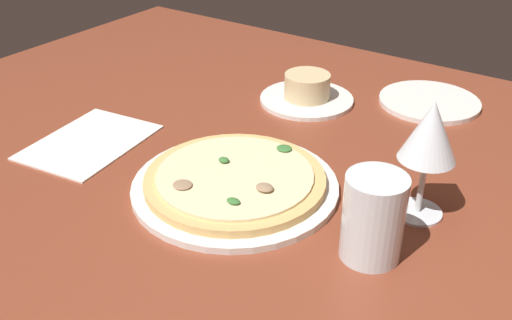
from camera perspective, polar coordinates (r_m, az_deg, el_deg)
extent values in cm
cube|color=brown|center=(90.18, 1.89, -1.75)|extent=(150.00, 110.00, 4.00)
cylinder|color=silver|center=(83.59, -2.03, -2.56)|extent=(29.32, 29.32, 1.00)
cylinder|color=tan|center=(83.00, -2.05, -1.92)|extent=(25.65, 25.65, 1.20)
cylinder|color=beige|center=(82.57, -2.06, -1.45)|extent=(22.18, 22.18, 0.40)
ellipsoid|color=#387033|center=(85.11, -3.14, 0.00)|extent=(1.61, 1.32, 0.71)
ellipsoid|color=#937556|center=(78.65, 0.84, -2.69)|extent=(2.45, 2.09, 0.79)
ellipsoid|color=#937556|center=(80.22, -7.13, -2.38)|extent=(2.72, 2.60, 0.42)
ellipsoid|color=#387033|center=(76.23, -2.21, -3.99)|extent=(1.90, 1.34, 0.57)
ellipsoid|color=#387033|center=(88.40, 2.75, 1.15)|extent=(2.35, 2.20, 0.44)
cylinder|color=silver|center=(110.41, 4.92, 5.87)|extent=(17.32, 17.32, 0.80)
cylinder|color=#D1B784|center=(109.33, 4.98, 7.15)|extent=(8.41, 8.41, 4.57)
cylinder|color=silver|center=(81.73, 15.33, -4.87)|extent=(6.57, 6.57, 0.40)
cylinder|color=silver|center=(79.46, 15.73, -2.37)|extent=(0.80, 0.80, 8.04)
cone|color=silver|center=(75.62, 16.56, 2.73)|extent=(7.36, 7.36, 7.91)
cone|color=maroon|center=(76.64, 16.32, 1.24)|extent=(2.85, 2.85, 3.40)
cylinder|color=silver|center=(70.16, 11.28, -5.49)|extent=(7.34, 7.34, 10.91)
cylinder|color=silver|center=(71.60, 11.09, -7.09)|extent=(6.75, 6.75, 5.99)
cylinder|color=silver|center=(113.61, 16.43, 5.45)|extent=(18.31, 18.31, 0.90)
cube|color=white|center=(99.36, -15.81, 1.68)|extent=(17.36, 21.96, 0.30)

